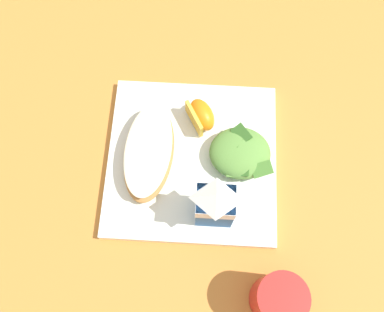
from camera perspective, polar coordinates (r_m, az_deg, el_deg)
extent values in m
plane|color=#C67A33|center=(0.72, 0.00, -0.71)|extent=(3.00, 3.00, 0.00)
cube|color=white|center=(0.72, 0.00, -0.49)|extent=(0.28, 0.28, 0.02)
ellipsoid|color=#B77F42|center=(0.70, -5.76, 0.33)|extent=(0.09, 0.17, 0.03)
ellipsoid|color=maroon|center=(0.69, -5.84, 0.64)|extent=(0.08, 0.16, 0.01)
ellipsoid|color=beige|center=(0.68, -5.90, 0.84)|extent=(0.08, 0.17, 0.01)
ellipsoid|color=#5B8E3D|center=(0.70, 6.43, 0.42)|extent=(0.10, 0.09, 0.04)
cube|color=#4C8433|center=(0.68, 5.90, -0.11)|extent=(0.02, 0.03, 0.01)
cube|color=#3D7028|center=(0.69, 5.45, 2.16)|extent=(0.04, 0.03, 0.02)
cube|color=#4C8433|center=(0.68, 9.37, -1.75)|extent=(0.04, 0.03, 0.02)
cube|color=#336023|center=(0.69, 6.62, 2.96)|extent=(0.04, 0.04, 0.01)
cube|color=#336023|center=(0.68, 6.34, -1.75)|extent=(0.03, 0.03, 0.01)
cube|color=#5B8E3D|center=(0.68, 5.91, -1.81)|extent=(0.03, 0.02, 0.01)
cube|color=#23569E|center=(0.64, 3.05, -6.74)|extent=(0.06, 0.04, 0.09)
cube|color=white|center=(0.61, 3.20, -6.07)|extent=(0.06, 0.04, 0.03)
pyramid|color=white|center=(0.59, 3.32, -5.50)|extent=(0.06, 0.04, 0.02)
ellipsoid|color=orange|center=(0.72, 1.35, 5.54)|extent=(0.06, 0.07, 0.04)
cube|color=gold|center=(0.72, 0.18, 5.03)|extent=(0.03, 0.05, 0.03)
cylinder|color=red|center=(0.65, 11.43, -18.24)|extent=(0.07, 0.07, 0.09)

